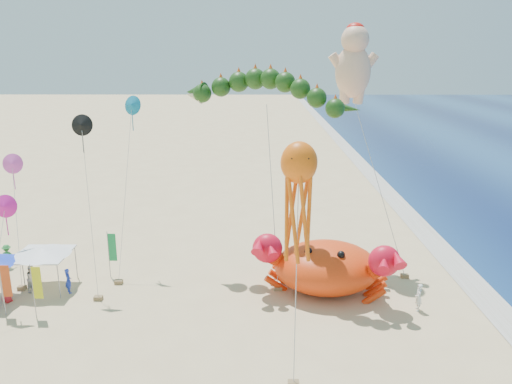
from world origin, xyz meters
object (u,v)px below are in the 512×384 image
dragon_kite (264,96)px  cherub_kite (354,62)px  crab_inflatable (327,266)px  octopus_kite (298,193)px  canopy_white (42,251)px

dragon_kite → cherub_kite: size_ratio=0.80×
crab_inflatable → cherub_kite: size_ratio=0.54×
cherub_kite → octopus_kite: bearing=-108.2°
cherub_kite → canopy_white: bearing=-164.2°
cherub_kite → octopus_kite: size_ratio=1.51×
crab_inflatable → dragon_kite: bearing=143.3°
crab_inflatable → canopy_white: bearing=178.7°
dragon_kite → octopus_kite: dragon_kite is taller
dragon_kite → cherub_kite: 7.08m
dragon_kite → cherub_kite: bearing=27.3°
dragon_kite → cherub_kite: cherub_kite is taller
cherub_kite → octopus_kite: (-4.66, -14.17, -5.21)m
cherub_kite → canopy_white: 23.57m
dragon_kite → octopus_kite: 11.59m
cherub_kite → canopy_white: (-19.86, -5.62, -11.39)m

